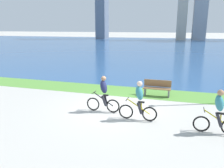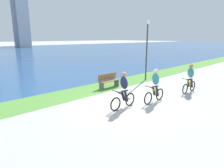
# 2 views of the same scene
# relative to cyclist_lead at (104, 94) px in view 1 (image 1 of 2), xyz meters

# --- Properties ---
(ground_plane) EXTENTS (300.00, 300.00, 0.00)m
(ground_plane) POSITION_rel_cyclist_lead_xyz_m (0.38, 0.52, -0.83)
(ground_plane) COLOR #B2AFA8
(grass_strip_bayside) EXTENTS (120.00, 2.21, 0.01)m
(grass_strip_bayside) POSITION_rel_cyclist_lead_xyz_m (0.38, 3.56, -0.83)
(grass_strip_bayside) COLOR #59933D
(grass_strip_bayside) RESTS_ON ground
(bay_water_surface) EXTENTS (300.00, 67.39, 0.00)m
(bay_water_surface) POSITION_rel_cyclist_lead_xyz_m (0.38, 38.36, -0.83)
(bay_water_surface) COLOR #2D568C
(bay_water_surface) RESTS_ON ground
(cyclist_lead) EXTENTS (1.57, 0.52, 1.66)m
(cyclist_lead) POSITION_rel_cyclist_lead_xyz_m (0.00, 0.00, 0.00)
(cyclist_lead) COLOR black
(cyclist_lead) RESTS_ON ground
(cyclist_trailing) EXTENTS (1.60, 0.52, 1.66)m
(cyclist_trailing) POSITION_rel_cyclist_lead_xyz_m (1.69, -0.50, -0.00)
(cyclist_trailing) COLOR black
(cyclist_trailing) RESTS_ON ground
(cyclist_distant_rear) EXTENTS (1.56, 0.52, 1.64)m
(cyclist_distant_rear) POSITION_rel_cyclist_lead_xyz_m (4.61, -0.90, -0.00)
(cyclist_distant_rear) COLOR black
(cyclist_distant_rear) RESTS_ON ground
(bench_near_path) EXTENTS (1.50, 0.47, 0.90)m
(bench_near_path) POSITION_rel_cyclist_lead_xyz_m (2.05, 3.16, -0.38)
(bench_near_path) COLOR brown
(bench_near_path) RESTS_ON ground
(city_skyline_far_shore) EXTENTS (44.47, 12.02, 27.07)m
(city_skyline_far_shore) POSITION_rel_cyclist_lead_xyz_m (4.98, 61.67, 9.76)
(city_skyline_far_shore) COLOR slate
(city_skyline_far_shore) RESTS_ON ground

